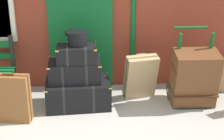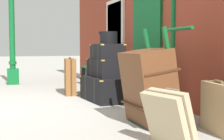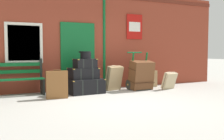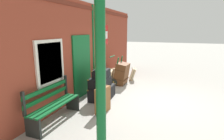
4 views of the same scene
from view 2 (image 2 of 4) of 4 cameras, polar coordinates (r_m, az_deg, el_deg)
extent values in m
plane|color=#A3A099|center=(5.11, -17.88, -6.77)|extent=(60.00, 60.00, 0.00)
cube|color=brown|center=(5.78, 8.93, 10.53)|extent=(10.40, 0.30, 3.20)
cube|color=#0F5B28|center=(5.90, 6.12, 5.07)|extent=(1.10, 0.05, 2.10)
cube|color=#093718|center=(5.89, 6.02, 5.07)|extent=(0.06, 0.02, 2.10)
cube|color=silver|center=(7.39, 0.57, 7.99)|extent=(1.04, 0.06, 1.16)
cube|color=silver|center=(7.38, 0.44, 7.99)|extent=(0.88, 0.02, 1.00)
cylinder|color=#0F5B28|center=(5.15, 10.93, 11.31)|extent=(0.09, 0.09, 3.14)
cube|color=#0F5B28|center=(8.57, -17.18, -1.11)|extent=(0.28, 0.28, 0.40)
cylinder|color=#0F5B28|center=(8.56, -17.37, 8.02)|extent=(0.14, 0.14, 2.32)
cylinder|color=#0F5B28|center=(8.54, -17.23, 1.23)|extent=(0.19, 0.19, 0.08)
cube|color=#0F5B28|center=(7.54, -3.61, 0.30)|extent=(1.60, 0.09, 0.04)
cube|color=#0F5B28|center=(7.58, -2.60, 0.32)|extent=(1.60, 0.09, 0.04)
cube|color=#0F5B28|center=(7.63, -1.60, 0.34)|extent=(1.60, 0.09, 0.04)
cube|color=#0F5B28|center=(7.64, -1.17, 1.85)|extent=(1.60, 0.05, 0.10)
cube|color=#0F5B28|center=(7.63, -1.18, 3.35)|extent=(1.60, 0.05, 0.10)
cube|color=black|center=(8.33, -4.17, -0.91)|extent=(0.06, 0.40, 0.45)
cube|color=black|center=(8.36, -2.87, 2.58)|extent=(0.06, 0.06, 0.56)
cube|color=black|center=(6.89, -0.68, -1.93)|extent=(0.06, 0.40, 0.45)
cube|color=black|center=(6.92, 0.88, 2.29)|extent=(0.06, 0.06, 0.56)
cube|color=black|center=(5.69, -0.98, -3.35)|extent=(1.05, 0.72, 0.42)
cube|color=black|center=(5.89, -1.85, -3.10)|extent=(0.09, 0.65, 0.43)
cube|color=black|center=(5.48, -0.03, -3.63)|extent=(0.09, 0.65, 0.43)
cube|color=#B79338|center=(6.00, -5.44, -1.08)|extent=(0.05, 0.05, 0.02)
cube|color=#B79338|center=(5.11, -1.90, -1.96)|extent=(0.05, 0.05, 0.02)
cube|color=#B79338|center=(6.22, -0.22, -0.88)|extent=(0.05, 0.05, 0.02)
cube|color=#B79338|center=(5.37, 4.02, -1.68)|extent=(0.05, 0.05, 0.02)
cube|color=silver|center=(5.61, -3.88, -3.47)|extent=(0.36, 0.01, 0.10)
cube|color=black|center=(5.71, -0.68, 0.41)|extent=(0.82, 0.58, 0.32)
cube|color=black|center=(5.87, -1.34, 0.51)|extent=(0.06, 0.55, 0.33)
cube|color=black|center=(5.54, 0.03, 0.30)|extent=(0.06, 0.55, 0.33)
cube|color=#B79338|center=(5.97, -4.28, 1.98)|extent=(0.05, 0.05, 0.02)
cube|color=#B79338|center=(5.25, -1.64, 1.71)|extent=(0.05, 0.05, 0.02)
cube|color=#B79338|center=(6.15, 0.14, 2.05)|extent=(0.05, 0.05, 0.02)
cube|color=#B79338|center=(5.46, 3.27, 1.79)|extent=(0.05, 0.05, 0.02)
cube|color=black|center=(5.64, -0.83, 3.31)|extent=(0.62, 0.46, 0.26)
cube|color=black|center=(5.77, -1.32, 3.33)|extent=(0.05, 0.45, 0.27)
cube|color=black|center=(5.52, -0.31, 3.30)|extent=(0.05, 0.45, 0.27)
cube|color=#B79338|center=(5.84, -3.67, 4.49)|extent=(0.05, 0.05, 0.02)
cube|color=#B79338|center=(5.31, -1.73, 4.54)|extent=(0.05, 0.05, 0.02)
cube|color=#B79338|center=(5.98, -0.03, 4.48)|extent=(0.05, 0.05, 0.02)
cube|color=#B79338|center=(5.46, 2.21, 4.52)|extent=(0.05, 0.05, 0.02)
cylinder|color=black|center=(5.63, -0.61, 5.73)|extent=(0.30, 0.30, 0.22)
cylinder|color=black|center=(5.66, -0.74, 6.61)|extent=(0.32, 0.32, 0.04)
cube|color=black|center=(4.01, 6.25, -9.34)|extent=(0.56, 0.28, 0.03)
cube|color=#0F5B28|center=(4.23, 7.23, -0.74)|extent=(0.04, 0.29, 1.18)
cube|color=#0F5B28|center=(3.80, 10.70, -1.33)|extent=(0.04, 0.29, 1.18)
cylinder|color=#0F5B28|center=(4.13, 11.98, 7.18)|extent=(0.54, 0.04, 0.04)
cylinder|color=black|center=(4.38, 7.46, -6.28)|extent=(0.04, 0.32, 0.32)
cylinder|color=#B79338|center=(4.38, 7.46, -6.28)|extent=(0.07, 0.06, 0.06)
cylinder|color=black|center=(3.83, 11.94, -7.82)|extent=(0.04, 0.32, 0.32)
cylinder|color=#B79338|center=(3.83, 11.94, -7.82)|extent=(0.07, 0.06, 0.06)
cube|color=brown|center=(3.94, 6.56, -2.90)|extent=(0.68, 0.56, 0.93)
cube|color=#432715|center=(3.97, 6.54, -5.70)|extent=(0.70, 0.46, 0.09)
cube|color=#432715|center=(3.92, 6.58, -0.06)|extent=(0.70, 0.46, 0.09)
cube|color=tan|center=(3.07, 10.06, -8.55)|extent=(0.55, 0.42, 0.55)
cylinder|color=#71644C|center=(3.04, 10.66, -3.49)|extent=(0.16, 0.06, 0.03)
cube|color=brown|center=(3.07, 10.06, -8.55)|extent=(0.53, 0.30, 0.52)
cube|color=tan|center=(3.71, 18.29, -6.47)|extent=(0.57, 0.23, 0.55)
cylinder|color=brown|center=(3.67, 18.39, -1.91)|extent=(0.16, 0.05, 0.03)
cube|color=brown|center=(3.71, 18.29, -6.47)|extent=(0.56, 0.12, 0.57)
cube|color=tan|center=(4.80, 5.51, -2.64)|extent=(0.59, 0.47, 0.77)
cylinder|color=brown|center=(4.79, 5.85, 1.93)|extent=(0.16, 0.06, 0.03)
cube|color=brown|center=(4.80, 5.51, -2.64)|extent=(0.56, 0.31, 0.74)
cube|color=brown|center=(6.45, -7.46, -1.18)|extent=(0.57, 0.27, 0.72)
cylinder|color=#4F3018|center=(6.43, -7.49, 2.17)|extent=(0.16, 0.05, 0.03)
cube|color=#482C16|center=(6.45, -7.46, -1.18)|extent=(0.56, 0.10, 0.73)
camera|label=1|loc=(6.13, -52.58, 17.52)|focal=54.48mm
camera|label=3|loc=(9.71, -54.51, 4.01)|focal=43.46mm
camera|label=4|loc=(10.82, -23.47, 10.72)|focal=29.70mm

